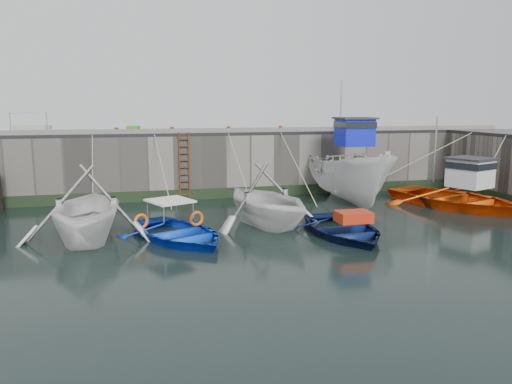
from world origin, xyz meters
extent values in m
plane|color=black|center=(0.00, 0.00, 0.00)|extent=(120.00, 120.00, 0.00)
cube|color=slate|center=(0.00, 12.50, 1.50)|extent=(30.00, 5.00, 3.00)
cube|color=black|center=(0.00, 12.50, 3.08)|extent=(30.00, 5.00, 0.16)
cube|color=slate|center=(0.00, 10.15, 3.26)|extent=(30.00, 0.30, 0.20)
cube|color=black|center=(0.00, 9.96, 0.25)|extent=(30.00, 0.08, 0.50)
cylinder|color=#3F1E0F|center=(-2.22, 9.92, 1.60)|extent=(0.07, 0.07, 3.20)
cylinder|color=#3F1E0F|center=(-1.78, 9.92, 1.60)|extent=(0.07, 0.07, 3.20)
cube|color=#3F1E0F|center=(-2.00, 9.90, 0.25)|extent=(0.44, 0.06, 0.05)
cube|color=#3F1E0F|center=(-2.00, 9.90, 0.58)|extent=(0.44, 0.06, 0.05)
cube|color=#3F1E0F|center=(-2.00, 9.90, 0.91)|extent=(0.44, 0.06, 0.05)
cube|color=#3F1E0F|center=(-2.00, 9.90, 1.24)|extent=(0.44, 0.06, 0.05)
cube|color=#3F1E0F|center=(-2.00, 9.90, 1.57)|extent=(0.44, 0.06, 0.05)
cube|color=#3F1E0F|center=(-2.00, 9.90, 1.90)|extent=(0.44, 0.06, 0.05)
cube|color=#3F1E0F|center=(-2.00, 9.90, 2.23)|extent=(0.44, 0.06, 0.05)
cube|color=#3F1E0F|center=(-2.00, 9.90, 2.56)|extent=(0.44, 0.06, 0.05)
cube|color=#3F1E0F|center=(-2.00, 9.90, 2.89)|extent=(0.44, 0.06, 0.05)
imported|color=silver|center=(-5.90, 3.66, 0.00)|extent=(4.80, 5.49, 2.80)
imported|color=blue|center=(-2.97, 2.91, 0.00)|extent=(4.88, 5.56, 0.96)
imported|color=silver|center=(0.42, 4.19, 0.00)|extent=(5.57, 6.04, 2.64)
imported|color=#0A1744|center=(2.62, 2.08, 0.00)|extent=(3.29, 4.59, 0.95)
imported|color=silver|center=(5.49, 8.08, 1.14)|extent=(3.25, 7.82, 2.97)
cube|color=#0D16C4|center=(5.46, 7.48, 3.22)|extent=(1.47, 1.56, 1.20)
cube|color=black|center=(5.46, 7.48, 3.57)|extent=(1.53, 1.63, 0.28)
cube|color=#262628|center=(5.46, 7.48, 3.86)|extent=(1.68, 1.77, 0.08)
cylinder|color=#A5A8AD|center=(5.55, 9.28, 4.12)|extent=(0.08, 0.08, 3.00)
imported|color=#FF590D|center=(9.50, 5.47, 0.30)|extent=(6.44, 7.48, 1.30)
cube|color=silver|center=(9.71, 4.91, 1.55)|extent=(1.84, 1.90, 1.20)
cube|color=black|center=(9.71, 4.91, 1.90)|extent=(1.92, 1.98, 0.28)
cube|color=#262628|center=(9.71, 4.91, 2.19)|extent=(2.10, 2.16, 0.08)
cylinder|color=#A5A8AD|center=(9.07, 6.59, 2.45)|extent=(0.08, 0.08, 3.00)
cube|color=green|center=(-4.26, 10.68, 3.33)|extent=(0.64, 0.55, 0.33)
cylinder|color=#A5A8AD|center=(-9.50, 10.60, 3.66)|extent=(0.05, 0.05, 1.00)
cylinder|color=#A5A8AD|center=(-8.00, 10.60, 3.66)|extent=(0.05, 0.05, 1.00)
cylinder|color=#A5A8AD|center=(-8.75, 10.60, 4.12)|extent=(1.50, 0.05, 0.05)
cube|color=gray|center=(-8.75, 11.10, 3.25)|extent=(1.60, 0.35, 0.18)
cube|color=gray|center=(-8.75, 11.45, 3.43)|extent=(1.60, 0.35, 0.18)
cylinder|color=#3F1E0F|center=(-5.00, 10.25, 3.30)|extent=(0.18, 0.18, 0.28)
cylinder|color=#3F1E0F|center=(-2.50, 10.25, 3.30)|extent=(0.18, 0.18, 0.28)
cylinder|color=#3F1E0F|center=(0.20, 10.25, 3.30)|extent=(0.18, 0.18, 0.28)
cylinder|color=#3F1E0F|center=(2.80, 10.25, 3.30)|extent=(0.18, 0.18, 0.28)
cylinder|color=#3F1E0F|center=(6.00, 10.25, 3.30)|extent=(0.18, 0.18, 0.28)
camera|label=1|loc=(-4.37, -13.46, 4.42)|focal=35.00mm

